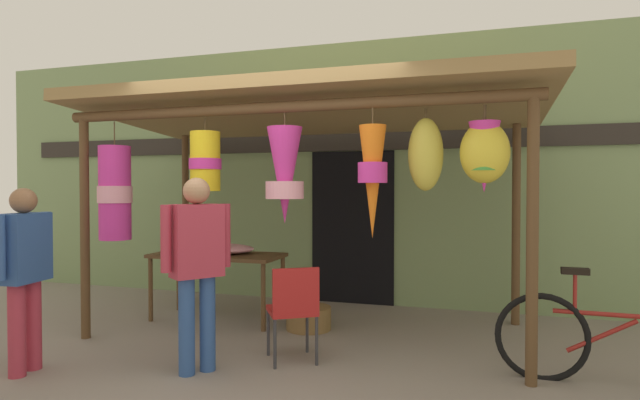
{
  "coord_description": "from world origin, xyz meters",
  "views": [
    {
      "loc": [
        1.79,
        -4.25,
        1.51
      ],
      "look_at": [
        0.2,
        0.87,
        1.39
      ],
      "focal_mm": 28.8,
      "sensor_mm": 36.0,
      "label": 1
    }
  ],
  "objects": [
    {
      "name": "customer_foreground",
      "position": [
        -0.41,
        -0.56,
        0.94
      ],
      "size": [
        0.42,
        0.49,
        1.6
      ],
      "color": "#2D5193",
      "rests_on": "ground_plane"
    },
    {
      "name": "parked_bicycle",
      "position": [
        2.78,
        0.12,
        0.35
      ],
      "size": [
        1.75,
        0.44,
        0.92
      ],
      "color": "black",
      "rests_on": "ground_plane"
    },
    {
      "name": "folding_chair",
      "position": [
        0.26,
        -0.11,
        0.5
      ],
      "size": [
        0.55,
        0.55,
        0.84
      ],
      "color": "#AD1E1E",
      "rests_on": "ground_plane"
    },
    {
      "name": "flower_heap_on_table",
      "position": [
        -1.01,
        1.05,
        0.82
      ],
      "size": [
        0.71,
        0.5,
        0.11
      ],
      "color": "pink",
      "rests_on": "display_table"
    },
    {
      "name": "shop_facade",
      "position": [
        0.0,
        2.44,
        1.71
      ],
      "size": [
        10.96,
        0.29,
        3.43
      ],
      "color": "#7A9360",
      "rests_on": "ground_plane"
    },
    {
      "name": "ground_plane",
      "position": [
        0.0,
        0.0,
        0.0
      ],
      "size": [
        30.0,
        30.0,
        0.0
      ],
      "primitive_type": "plane",
      "color": "gray"
    },
    {
      "name": "display_table",
      "position": [
        -1.08,
        1.01,
        0.68
      ],
      "size": [
        1.49,
        0.67,
        0.76
      ],
      "color": "brown",
      "rests_on": "ground_plane"
    },
    {
      "name": "wicker_basket_by_table",
      "position": [
        0.05,
        0.94,
        0.12
      ],
      "size": [
        0.48,
        0.48,
        0.24
      ],
      "primitive_type": "cylinder",
      "color": "brown",
      "rests_on": "ground_plane"
    },
    {
      "name": "market_stall_canopy",
      "position": [
        0.12,
        0.67,
        2.13
      ],
      "size": [
        4.68,
        2.35,
        2.48
      ],
      "color": "brown",
      "rests_on": "ground_plane"
    },
    {
      "name": "shopper_by_bananas",
      "position": [
        -1.75,
        -0.99,
        0.89
      ],
      "size": [
        0.27,
        0.59,
        1.52
      ],
      "color": "#B23347",
      "rests_on": "ground_plane"
    }
  ]
}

